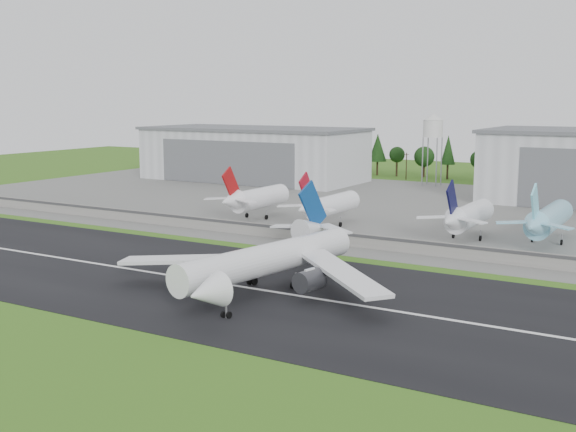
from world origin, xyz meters
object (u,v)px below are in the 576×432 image
Objects in this scene: parked_jet_navy at (466,216)px; parked_jet_skyblue at (547,220)px; parked_jet_red_b at (327,205)px; main_airliner at (267,266)px; parked_jet_red_a at (254,198)px.

parked_jet_navy is 0.84× the size of parked_jet_skyblue.
parked_jet_navy is at bearing 0.03° from parked_jet_red_b.
main_airliner reaches higher than parked_jet_skyblue.
parked_jet_skyblue is (35.81, 72.02, 1.44)m from main_airliner.
parked_jet_skyblue is at bearing 4.95° from parked_jet_red_b.
parked_jet_skyblue is (82.76, 5.00, -0.03)m from parked_jet_red_a.
parked_jet_red_b is 58.40m from parked_jet_skyblue.
main_airliner reaches higher than parked_jet_red_b.
parked_jet_navy reaches higher than parked_jet_red_b.
parked_jet_skyblue reaches higher than parked_jet_red_b.
parked_jet_red_b is 0.84× the size of parked_jet_skyblue.
main_airliner is 80.45m from parked_jet_skyblue.
parked_jet_red_a is (-46.95, 67.02, 1.47)m from main_airliner.
main_airliner reaches higher than parked_jet_navy.
parked_jet_skyblue is at bearing 3.46° from parked_jet_red_a.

